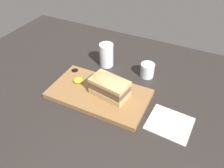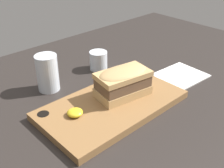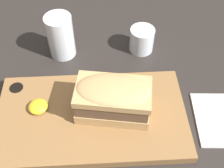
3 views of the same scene
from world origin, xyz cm
name	(u,v)px [view 3 (image 3 of 3)]	position (x,y,z in cm)	size (l,w,h in cm)	color
dining_table	(114,133)	(0.00, 0.00, 1.00)	(155.52, 113.19, 2.00)	#282321
serving_board	(91,116)	(-4.61, 3.10, 3.03)	(39.11, 21.62, 2.10)	olive
sandwich	(114,98)	(0.27, 3.64, 8.41)	(15.69, 10.48, 8.10)	tan
mustard_dollop	(38,106)	(-15.46, 4.95, 4.85)	(3.98, 3.98, 1.59)	gold
water_glass	(61,39)	(-11.56, 23.49, 6.79)	(6.45, 6.45, 11.06)	silver
wine_glass	(142,40)	(8.40, 23.85, 4.94)	(6.07, 6.07, 6.25)	silver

